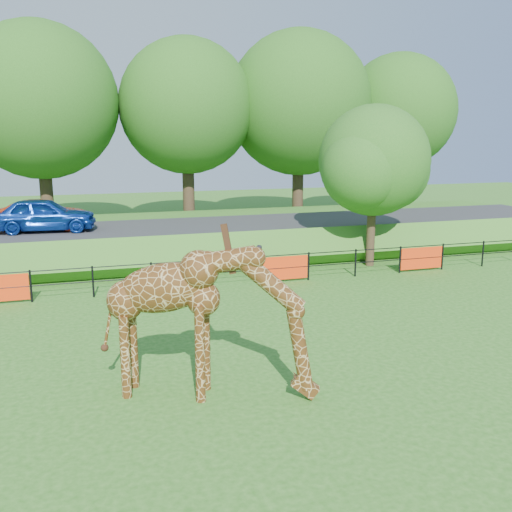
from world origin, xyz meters
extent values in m
plane|color=#286519|center=(0.00, 0.00, 0.00)|extent=(90.00, 90.00, 0.00)
cube|color=#286519|center=(0.00, 15.50, 0.65)|extent=(40.00, 9.00, 1.30)
cube|color=#2D2D2F|center=(0.00, 14.00, 1.36)|extent=(40.00, 5.00, 0.12)
imported|color=#1645B7|center=(-5.78, 14.08, 2.15)|extent=(4.41, 2.07, 1.46)
imported|color=#BD2F0D|center=(-5.89, 14.51, 2.07)|extent=(4.03, 1.68, 1.30)
imported|color=black|center=(2.20, 8.73, 0.68)|extent=(0.58, 0.48, 1.36)
cylinder|color=#332217|center=(7.50, 9.60, 1.60)|extent=(0.36, 0.36, 3.20)
sphere|color=#24631B|center=(7.50, 9.60, 4.46)|extent=(4.60, 4.60, 4.60)
sphere|color=#24631B|center=(8.65, 10.29, 4.00)|extent=(3.45, 3.45, 3.45)
sphere|color=#24631B|center=(6.58, 8.91, 4.12)|extent=(3.22, 3.22, 3.22)
cylinder|color=#332217|center=(-6.00, 22.00, 2.50)|extent=(0.70, 0.70, 5.00)
sphere|color=#215215|center=(-6.00, 22.00, 7.31)|extent=(8.40, 8.40, 8.40)
cylinder|color=#332217|center=(2.00, 22.00, 2.50)|extent=(0.70, 0.70, 5.00)
sphere|color=#215215|center=(2.00, 22.00, 7.14)|extent=(7.80, 7.80, 7.80)
cylinder|color=#332217|center=(9.00, 22.00, 2.50)|extent=(0.70, 0.70, 5.00)
sphere|color=#215215|center=(9.00, 22.00, 7.42)|extent=(8.80, 8.80, 8.80)
cylinder|color=#332217|center=(16.00, 22.00, 2.50)|extent=(0.70, 0.70, 5.00)
sphere|color=#215215|center=(16.00, 22.00, 7.04)|extent=(7.40, 7.40, 7.40)
camera|label=1|loc=(-4.27, -11.80, 5.47)|focal=40.00mm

